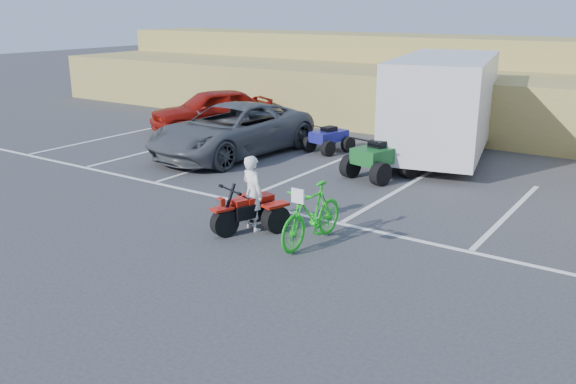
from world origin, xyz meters
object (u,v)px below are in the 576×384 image
Objects in this scene: cargo_trailer at (443,103)px; quad_atv_blue at (329,152)px; green_dirt_bike at (312,215)px; grey_pickup at (232,130)px; rider at (252,193)px; quad_atv_green at (379,177)px; red_car at (212,110)px; red_trike_atv at (247,231)px.

cargo_trailer reaches higher than quad_atv_blue.
green_dirt_bike is 8.22m from cargo_trailer.
quad_atv_blue is at bearing 46.49° from grey_pickup.
quad_atv_green is (0.37, 4.94, -0.76)m from rider.
green_dirt_bike is (1.38, 0.01, -0.18)m from rider.
quad_atv_blue is (5.14, -0.52, -0.75)m from red_car.
red_trike_atv is 8.48m from cargo_trailer.
rider is at bearing -58.34° from quad_atv_blue.
grey_pickup is 4.10× the size of quad_atv_blue.
rider is 5.01m from quad_atv_green.
cargo_trailer is at bearing 96.66° from quad_atv_green.
red_trike_atv reaches higher than quad_atv_blue.
green_dirt_bike is 7.66m from quad_atv_blue.
quad_atv_blue is (-3.60, 6.74, -0.57)m from green_dirt_bike.
grey_pickup is 0.82× the size of cargo_trailer.
red_car reaches higher than quad_atv_green.
rider reaches higher than red_car.
grey_pickup is at bearing 150.45° from red_trike_atv.
quad_atv_green is (0.42, 5.08, 0.00)m from red_trike_atv.
cargo_trailer is 3.68m from quad_atv_blue.
green_dirt_bike is at bearing -35.49° from grey_pickup.
red_car is (-7.37, 7.27, -0.01)m from rider.
grey_pickup is at bearing -11.49° from red_car.
green_dirt_bike is at bearing 24.78° from red_trike_atv.
cargo_trailer reaches higher than rider.
grey_pickup reaches higher than green_dirt_bike.
quad_atv_green is at bearing 104.14° from red_trike_atv.
red_trike_atv is at bearing -59.05° from quad_atv_blue.
grey_pickup is 1.24× the size of red_car.
quad_atv_blue is 0.78× the size of quad_atv_green.
quad_atv_blue is at bearing 159.40° from quad_atv_green.
green_dirt_bike reaches higher than quad_atv_blue.
quad_atv_green is at bearing -109.83° from cargo_trailer.
green_dirt_bike is (1.42, 0.15, 0.57)m from red_trike_atv.
cargo_trailer is (0.84, 8.29, 1.57)m from red_trike_atv.
red_trike_atv is at bearing -16.55° from red_car.
red_trike_atv is 0.86× the size of quad_atv_green.
grey_pickup is (-5.77, 4.75, 0.19)m from green_dirt_bike.
rider is 0.28× the size of grey_pickup.
red_car reaches higher than green_dirt_bike.
rider is at bearing -15.81° from red_car.
red_trike_atv is 7.23m from quad_atv_blue.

